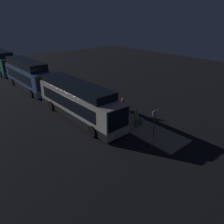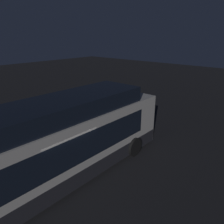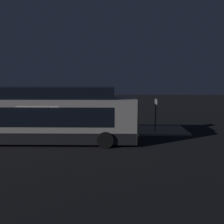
% 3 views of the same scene
% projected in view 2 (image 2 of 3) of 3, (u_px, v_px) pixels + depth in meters
% --- Properties ---
extents(ground, '(80.00, 80.00, 0.00)m').
position_uv_depth(ground, '(59.00, 182.00, 9.42)').
color(ground, black).
extents(platform, '(20.00, 2.93, 0.14)m').
position_uv_depth(platform, '(24.00, 156.00, 11.31)').
color(platform, gray).
rests_on(platform, ground).
extents(bus_lead, '(11.83, 2.81, 3.57)m').
position_uv_depth(bus_lead, '(51.00, 149.00, 8.88)').
color(bus_lead, '#B2ADA8').
rests_on(bus_lead, ground).
extents(passenger_boarding, '(0.59, 0.59, 1.63)m').
position_uv_depth(passenger_boarding, '(99.00, 114.00, 14.56)').
color(passenger_boarding, '#6B604C').
rests_on(passenger_boarding, platform).
extents(passenger_waiting, '(0.57, 0.57, 1.66)m').
position_uv_depth(passenger_waiting, '(50.00, 122.00, 13.15)').
color(passenger_waiting, silver).
rests_on(passenger_waiting, platform).
extents(suitcase, '(0.38, 0.28, 0.97)m').
position_uv_depth(suitcase, '(94.00, 118.00, 15.14)').
color(suitcase, '#598C59').
rests_on(suitcase, platform).
extents(sign_post, '(0.10, 0.76, 2.46)m').
position_uv_depth(sign_post, '(123.00, 97.00, 15.76)').
color(sign_post, '#4C4C51').
rests_on(sign_post, platform).
extents(trash_bin, '(0.44, 0.44, 0.65)m').
position_uv_depth(trash_bin, '(64.00, 142.00, 11.91)').
color(trash_bin, '#593319').
rests_on(trash_bin, platform).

